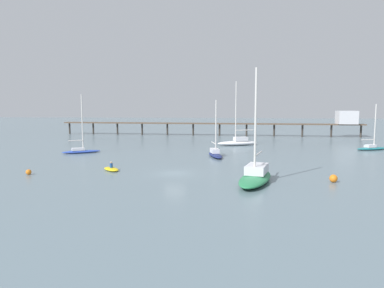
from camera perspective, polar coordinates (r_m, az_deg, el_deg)
The scene contains 10 objects.
ground_plane at distance 42.72m, azimuth -2.86°, elevation -4.78°, with size 400.00×400.00×0.00m, color slate.
pier at distance 96.67m, azimuth 13.02°, elevation 3.66°, with size 82.78×6.86×6.89m.
sailboat_teal at distance 73.35m, azimuth 27.21°, elevation -0.45°, with size 7.00×4.34×8.49m.
sailboat_blue at distance 63.82m, azimuth -17.62°, elevation -0.85°, with size 6.40×4.65×10.14m.
sailboat_navy at distance 56.61m, azimuth 3.79°, elevation -1.45°, with size 3.31×7.19×9.07m.
sailboat_green at distance 38.24m, azimuth 10.29°, elevation -5.02°, with size 5.19×10.06×12.03m.
sailboat_white at distance 73.40m, azimuth 7.47°, elevation 0.40°, with size 8.91×5.20×13.13m.
dinghy_yellow at distance 45.68m, azimuth -12.97°, elevation -3.96°, with size 3.15×3.29×1.14m.
mooring_buoy_mid at distance 46.04m, azimuth -25.02°, elevation -4.16°, with size 0.64×0.64×0.64m, color orange.
mooring_buoy_inner at distance 40.54m, azimuth 22.00°, elevation -5.22°, with size 0.84×0.84×0.84m, color orange.
Camera 1 is at (6.72, -41.40, 8.12)m, focal length 32.82 mm.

